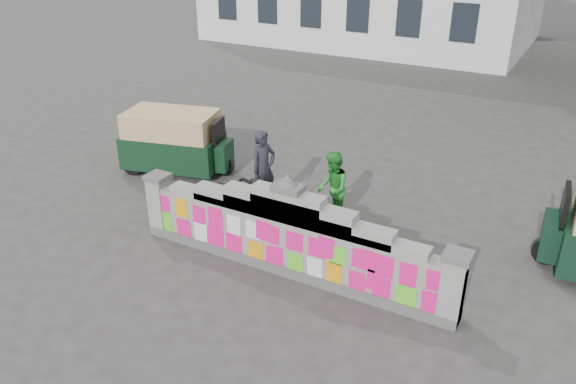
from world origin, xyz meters
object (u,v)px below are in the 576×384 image
at_px(cyclist_rider, 264,179).
at_px(pedestrian, 332,189).
at_px(rickshaw_left, 175,141).
at_px(cyclist_bike, 264,193).

xyz_separation_m(cyclist_rider, pedestrian, (1.49, 0.37, -0.04)).
bearing_deg(cyclist_rider, rickshaw_left, 92.69).
bearing_deg(rickshaw_left, cyclist_bike, -30.94).
distance_m(cyclist_bike, cyclist_rider, 0.35).
height_order(cyclist_bike, pedestrian, pedestrian).
distance_m(cyclist_rider, rickshaw_left, 3.38).
distance_m(cyclist_bike, rickshaw_left, 3.39).
relative_size(cyclist_rider, rickshaw_left, 0.58).
xyz_separation_m(cyclist_bike, pedestrian, (1.49, 0.37, 0.31)).
relative_size(pedestrian, rickshaw_left, 0.55).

